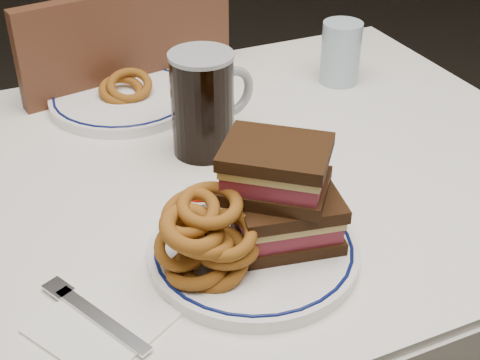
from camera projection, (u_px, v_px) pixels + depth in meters
name	position (u px, v px, depth m)	size (l,w,h in m)	color
dining_table	(186.00, 230.00, 1.09)	(1.27, 0.87, 0.75)	white
chair_far	(119.00, 160.00, 1.53)	(0.50, 0.50, 0.94)	#402114
main_plate	(254.00, 250.00, 0.87)	(0.27, 0.27, 0.02)	white
reuben_sandwich	(282.00, 194.00, 0.85)	(0.17, 0.16, 0.14)	black
onion_rings_main	(206.00, 240.00, 0.80)	(0.13, 0.11, 0.12)	#69320E
ketchup_ramekin	(200.00, 201.00, 0.92)	(0.05, 0.05, 0.03)	white
beer_mug	(204.00, 102.00, 1.06)	(0.15, 0.10, 0.17)	black
water_glass	(341.00, 53.00, 1.29)	(0.08, 0.08, 0.12)	#A4C2D3
far_plate	(124.00, 98.00, 1.24)	(0.27, 0.27, 0.02)	white
onion_rings_far	(125.00, 88.00, 1.23)	(0.10, 0.09, 0.06)	#69320E
napkin_fork	(100.00, 321.00, 0.78)	(0.18, 0.19, 0.01)	white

